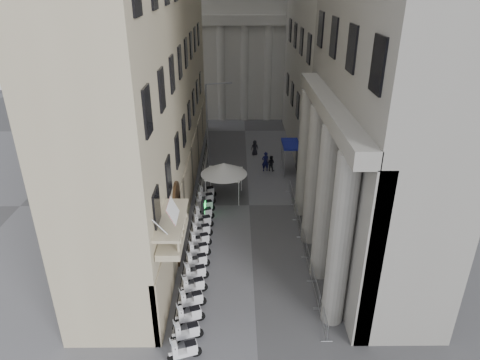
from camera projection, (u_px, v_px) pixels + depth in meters
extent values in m
cylinder|color=white|center=(206.00, 192.00, 35.63)|extent=(0.06, 0.06, 2.18)
cylinder|color=white|center=(239.00, 192.00, 35.65)|extent=(0.06, 0.06, 2.18)
cylinder|color=white|center=(208.00, 178.00, 38.13)|extent=(0.06, 0.06, 2.18)
cylinder|color=white|center=(239.00, 178.00, 38.15)|extent=(0.06, 0.06, 2.18)
cube|color=white|center=(223.00, 173.00, 36.40)|extent=(2.97, 2.97, 0.12)
cone|color=white|center=(222.00, 168.00, 36.19)|extent=(3.96, 3.96, 0.99)
cylinder|color=#94979C|center=(207.00, 126.00, 42.05)|extent=(0.16, 0.16, 8.18)
cylinder|color=#94979C|center=(218.00, 83.00, 40.66)|extent=(2.36, 0.91, 0.12)
cube|color=#94979C|center=(229.00, 83.00, 41.02)|extent=(0.56, 0.38, 0.15)
cube|color=black|center=(204.00, 209.00, 33.63)|extent=(0.31, 0.80, 1.65)
cube|color=#19E54C|center=(205.00, 207.00, 33.54)|extent=(0.09, 0.59, 0.92)
imported|color=#0D0E36|center=(265.00, 162.00, 41.83)|extent=(0.81, 0.63, 1.98)
imported|color=black|center=(271.00, 163.00, 41.98)|extent=(0.93, 0.83, 1.57)
imported|color=black|center=(255.00, 148.00, 45.68)|extent=(0.89, 0.68, 1.64)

